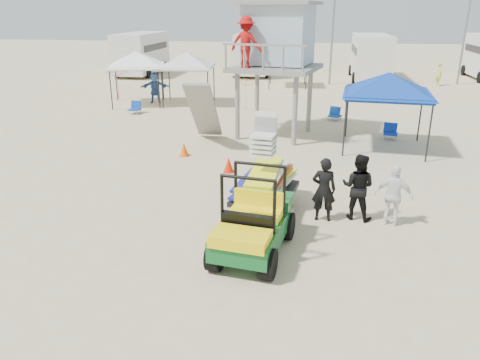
% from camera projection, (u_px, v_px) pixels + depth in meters
% --- Properties ---
extents(ground, '(140.00, 140.00, 0.00)m').
position_uv_depth(ground, '(188.00, 298.00, 8.72)').
color(ground, beige).
rests_on(ground, ground).
extents(utility_cart, '(1.59, 2.67, 1.92)m').
position_uv_depth(utility_cart, '(252.00, 217.00, 10.01)').
color(utility_cart, '#0D5922').
rests_on(utility_cart, ground).
extents(surf_trailer, '(1.71, 2.74, 2.33)m').
position_uv_depth(surf_trailer, '(265.00, 178.00, 12.16)').
color(surf_trailer, black).
rests_on(surf_trailer, ground).
extents(man_left, '(0.61, 0.41, 1.66)m').
position_uv_depth(man_left, '(324.00, 190.00, 11.69)').
color(man_left, black).
rests_on(man_left, ground).
extents(man_mid, '(1.00, 0.88, 1.72)m').
position_uv_depth(man_mid, '(358.00, 187.00, 11.78)').
color(man_mid, black).
rests_on(man_mid, ground).
extents(man_right, '(0.98, 0.60, 1.55)m').
position_uv_depth(man_right, '(394.00, 196.00, 11.45)').
color(man_right, white).
rests_on(man_right, ground).
extents(lifeguard_tower, '(3.88, 3.88, 5.23)m').
position_uv_depth(lifeguard_tower, '(274.00, 40.00, 18.77)').
color(lifeguard_tower, gray).
rests_on(lifeguard_tower, ground).
extents(canopy_blue, '(3.27, 3.27, 3.29)m').
position_uv_depth(canopy_blue, '(389.00, 76.00, 17.17)').
color(canopy_blue, black).
rests_on(canopy_blue, ground).
extents(canopy_white_a, '(3.04, 3.04, 3.26)m').
position_uv_depth(canopy_white_a, '(186.00, 55.00, 25.51)').
color(canopy_white_a, black).
rests_on(canopy_white_a, ground).
extents(canopy_white_b, '(3.55, 3.55, 3.31)m').
position_uv_depth(canopy_white_b, '(136.00, 54.00, 25.43)').
color(canopy_white_b, black).
rests_on(canopy_white_b, ground).
extents(canopy_white_c, '(2.77, 2.77, 3.13)m').
position_uv_depth(canopy_white_c, '(289.00, 48.00, 31.47)').
color(canopy_white_c, black).
rests_on(canopy_white_c, ground).
extents(umbrella_a, '(2.33, 2.35, 1.73)m').
position_uv_depth(umbrella_a, '(117.00, 84.00, 27.72)').
color(umbrella_a, red).
rests_on(umbrella_a, ground).
extents(umbrella_b, '(2.59, 2.59, 1.66)m').
position_uv_depth(umbrella_b, '(246.00, 94.00, 24.60)').
color(umbrella_b, yellow).
rests_on(umbrella_b, ground).
extents(cone_near, '(0.34, 0.34, 0.50)m').
position_uv_depth(cone_near, '(229.00, 165.00, 15.37)').
color(cone_near, red).
rests_on(cone_near, ground).
extents(cone_far, '(0.34, 0.34, 0.50)m').
position_uv_depth(cone_far, '(184.00, 149.00, 17.07)').
color(cone_far, '#F85C07').
rests_on(cone_far, ground).
extents(beach_chair_a, '(0.60, 0.64, 0.64)m').
position_uv_depth(beach_chair_a, '(135.00, 107.00, 23.98)').
color(beach_chair_a, '#0E3A99').
rests_on(beach_chair_a, ground).
extents(beach_chair_b, '(0.64, 0.69, 0.64)m').
position_uv_depth(beach_chair_b, '(390.00, 131.00, 19.35)').
color(beach_chair_b, '#0F34A6').
rests_on(beach_chair_b, ground).
extents(beach_chair_c, '(0.71, 0.79, 0.64)m').
position_uv_depth(beach_chair_c, '(335.00, 114.00, 22.56)').
color(beach_chair_c, '#1046AE').
rests_on(beach_chair_c, ground).
extents(rv_far_left, '(2.64, 6.80, 3.25)m').
position_uv_depth(rv_far_left, '(141.00, 52.00, 37.70)').
color(rv_far_left, silver).
rests_on(rv_far_left, ground).
extents(rv_mid_left, '(2.65, 6.50, 3.25)m').
position_uv_depth(rv_mid_left, '(254.00, 52.00, 37.72)').
color(rv_mid_left, silver).
rests_on(rv_mid_left, ground).
extents(rv_mid_right, '(2.64, 7.00, 3.25)m').
position_uv_depth(rv_mid_right, '(371.00, 55.00, 34.97)').
color(rv_mid_right, silver).
rests_on(rv_mid_right, ground).
extents(light_pole_left, '(0.14, 0.14, 8.00)m').
position_uv_depth(light_pole_left, '(333.00, 25.00, 31.89)').
color(light_pole_left, slate).
rests_on(light_pole_left, ground).
extents(light_pole_right, '(0.14, 0.14, 8.00)m').
position_uv_depth(light_pole_right, '(466.00, 25.00, 31.91)').
color(light_pole_right, slate).
rests_on(light_pole_right, ground).
extents(distant_beachgoers, '(18.50, 9.99, 1.73)m').
position_uv_depth(distant_beachgoers, '(223.00, 84.00, 27.76)').
color(distant_beachgoers, '#33559A').
rests_on(distant_beachgoers, ground).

